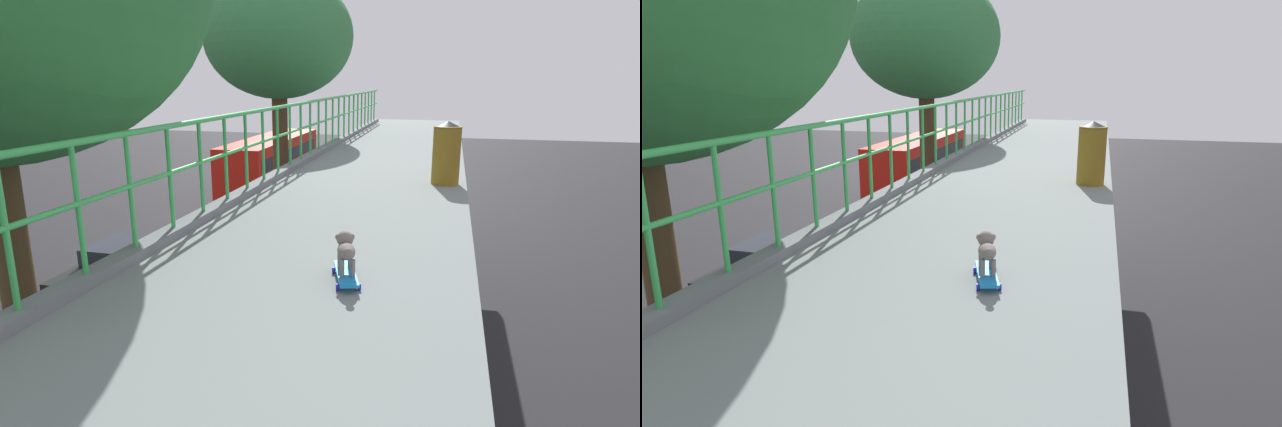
{
  "view_description": "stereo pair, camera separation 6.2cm",
  "coord_description": "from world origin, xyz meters",
  "views": [
    {
      "loc": [
        2.46,
        -0.56,
        6.61
      ],
      "look_at": [
        1.36,
        3.89,
        5.41
      ],
      "focal_mm": 29.22,
      "sensor_mm": 36.0,
      "label": 1
    },
    {
      "loc": [
        2.52,
        -0.54,
        6.61
      ],
      "look_at": [
        1.36,
        3.89,
        5.41
      ],
      "focal_mm": 29.22,
      "sensor_mm": 36.0,
      "label": 2
    }
  ],
  "objects": [
    {
      "name": "small_dog",
      "position": [
        1.71,
        3.32,
        5.29
      ],
      "size": [
        0.22,
        0.37,
        0.31
      ],
      "color": "slate",
      "rests_on": "toy_skateboard"
    },
    {
      "name": "roadside_tree_far",
      "position": [
        -2.19,
        13.47,
        7.57
      ],
      "size": [
        4.05,
        4.05,
        9.31
      ],
      "color": "#513521",
      "rests_on": "ground"
    },
    {
      "name": "car_red_taxi_seventh",
      "position": [
        -4.03,
        16.06,
        0.68
      ],
      "size": [
        1.78,
        4.04,
        1.56
      ],
      "color": "red",
      "rests_on": "ground"
    },
    {
      "name": "litter_bin",
      "position": [
        2.42,
        7.52,
        5.51
      ],
      "size": [
        0.42,
        0.42,
        0.96
      ],
      "color": "#836019",
      "rests_on": "overpass_deck"
    },
    {
      "name": "toy_skateboard",
      "position": [
        1.72,
        3.28,
        5.08
      ],
      "size": [
        0.31,
        0.58,
        0.08
      ],
      "color": "#1A85D4",
      "rests_on": "overpass_deck"
    },
    {
      "name": "car_black_sixth",
      "position": [
        -7.65,
        13.02,
        0.7
      ],
      "size": [
        1.88,
        4.35,
        1.48
      ],
      "color": "black",
      "rests_on": "ground"
    },
    {
      "name": "car_silver_fifth",
      "position": [
        -4.17,
        9.99,
        0.68
      ],
      "size": [
        1.89,
        3.98,
        1.47
      ],
      "color": "#AFB2B8",
      "rests_on": "ground"
    },
    {
      "name": "city_bus",
      "position": [
        -7.89,
        29.03,
        1.77
      ],
      "size": [
        2.74,
        11.44,
        3.11
      ],
      "color": "red",
      "rests_on": "ground"
    }
  ]
}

